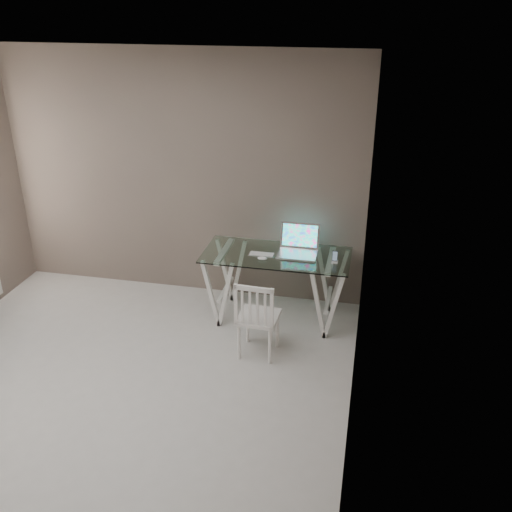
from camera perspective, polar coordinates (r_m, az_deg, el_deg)
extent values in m
plane|color=#BBB8B3|center=(5.09, -14.92, -14.73)|extent=(4.50, 4.50, 0.00)
cube|color=white|center=(4.00, -19.30, 16.76)|extent=(4.00, 4.50, 0.02)
cube|color=#685B52|center=(6.29, -7.34, 7.84)|extent=(4.00, 0.02, 2.70)
cube|color=#685B52|center=(3.88, 10.25, -3.64)|extent=(0.02, 4.50, 2.70)
cube|color=silver|center=(5.81, 2.07, 0.11)|extent=(1.50, 0.70, 0.01)
cube|color=white|center=(6.09, -3.10, -2.67)|extent=(0.24, 0.62, 0.72)
cube|color=white|center=(5.92, 7.27, -3.68)|extent=(0.24, 0.62, 0.72)
cube|color=white|center=(5.39, 0.25, -6.12)|extent=(0.39, 0.39, 0.04)
cylinder|color=white|center=(5.42, -1.72, -8.57)|extent=(0.03, 0.03, 0.38)
cylinder|color=white|center=(5.35, 1.40, -9.03)|extent=(0.03, 0.03, 0.38)
cylinder|color=white|center=(5.66, -0.85, -6.95)|extent=(0.03, 0.03, 0.38)
cylinder|color=white|center=(5.60, 2.13, -7.37)|extent=(0.03, 0.03, 0.38)
cube|color=white|center=(5.14, -0.24, -5.09)|extent=(0.37, 0.05, 0.41)
cube|color=silver|center=(5.80, 4.13, 0.17)|extent=(0.40, 0.28, 0.02)
cube|color=#19D899|center=(5.90, 4.42, 2.07)|extent=(0.40, 0.08, 0.26)
cube|color=silver|center=(5.80, 0.56, 0.18)|extent=(0.26, 0.11, 0.01)
ellipsoid|color=white|center=(5.68, 0.62, -0.23)|extent=(0.10, 0.06, 0.03)
cube|color=white|center=(5.68, 7.86, -0.58)|extent=(0.06, 0.06, 0.01)
cube|color=black|center=(5.67, 7.90, 0.00)|extent=(0.05, 0.03, 0.11)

